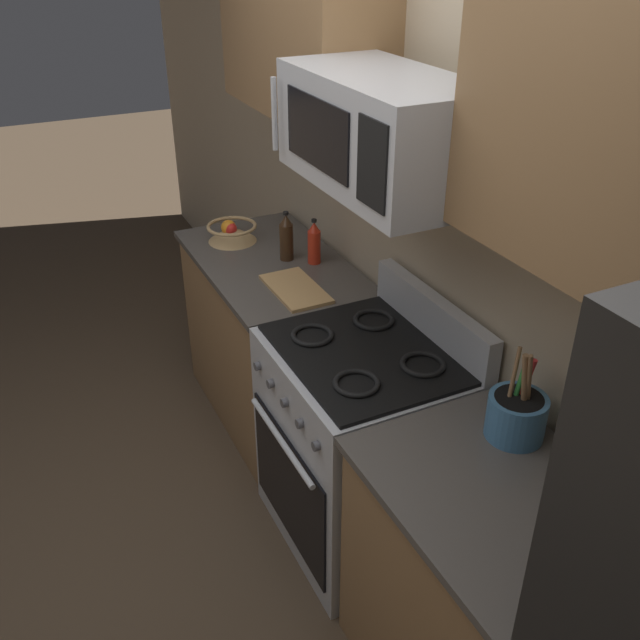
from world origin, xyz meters
TOP-DOWN VIEW (x-y plane):
  - ground_plane at (0.00, 0.00)m, footprint 16.00×16.00m
  - wall_back at (0.00, 1.11)m, footprint 8.00×0.10m
  - counter_left at (-0.95, 0.71)m, footprint 1.11×0.66m
  - range_oven at (-0.00, 0.71)m, footprint 0.76×0.70m
  - counter_right at (0.83, 0.71)m, footprint 0.89×0.66m
  - microwave at (0.00, 0.74)m, footprint 0.80×0.44m
  - upper_cabinets_left at (-0.95, 0.89)m, footprint 1.10×0.34m
  - upper_cabinets_right at (0.84, 0.89)m, footprint 0.88×0.34m
  - utensil_crock at (0.63, 0.91)m, footprint 0.19×0.19m
  - fruit_basket at (-1.25, 0.62)m, footprint 0.26×0.26m
  - cutting_board at (-0.60, 0.69)m, footprint 0.38×0.21m
  - bottle_hot_sauce at (-0.83, 0.89)m, footprint 0.06×0.06m
  - bottle_soy at (-0.92, 0.79)m, footprint 0.07×0.07m

SIDE VIEW (x-z plane):
  - ground_plane at x=0.00m, z-range 0.00..0.00m
  - counter_left at x=-0.95m, z-range 0.00..0.91m
  - counter_right at x=0.83m, z-range 0.00..0.91m
  - range_oven at x=0.00m, z-range -0.07..1.02m
  - cutting_board at x=-0.60m, z-range 0.91..0.93m
  - fruit_basket at x=-1.25m, z-range 0.91..1.02m
  - utensil_crock at x=0.63m, z-range 0.82..1.16m
  - bottle_hot_sauce at x=-0.83m, z-range 0.90..1.12m
  - bottle_soy at x=-0.92m, z-range 0.90..1.14m
  - wall_back at x=0.00m, z-range 0.00..2.60m
  - microwave at x=0.00m, z-range 1.58..1.94m
  - upper_cabinets_right at x=0.84m, z-range 1.60..2.28m
  - upper_cabinets_left at x=-0.95m, z-range 1.60..2.28m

